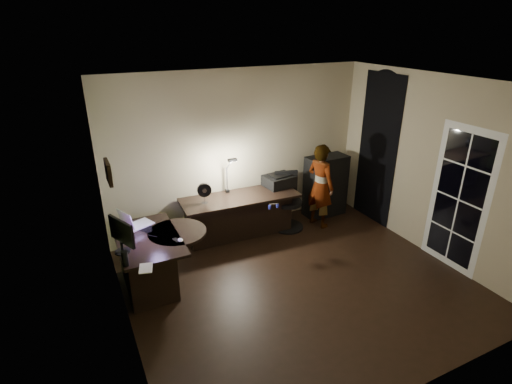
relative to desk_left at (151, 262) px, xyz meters
name	(u,v)px	position (x,y,z in m)	size (l,w,h in m)	color
floor	(299,283)	(1.83, -0.85, -0.38)	(4.50, 4.00, 0.01)	black
ceiling	(309,84)	(1.83, -0.85, 2.33)	(4.50, 4.00, 0.01)	silver
wall_back	(239,151)	(1.83, 1.15, 0.98)	(4.50, 0.01, 2.70)	tan
wall_front	(430,279)	(1.83, -2.86, 0.98)	(4.50, 0.01, 2.70)	tan
wall_left	(117,232)	(-0.42, -0.85, 0.98)	(0.01, 4.00, 2.70)	tan
wall_right	(432,167)	(4.08, -0.85, 0.98)	(0.01, 4.00, 2.70)	tan
green_wall_overlay	(119,232)	(-0.41, -0.85, 0.98)	(0.00, 4.00, 2.70)	#4C602A
arched_doorway	(377,150)	(4.07, 0.30, 0.93)	(0.01, 0.90, 2.60)	black
french_door	(459,200)	(4.07, -1.40, 0.68)	(0.02, 0.92, 2.10)	white
framed_picture	(108,172)	(-0.39, -0.40, 1.48)	(0.04, 0.30, 0.25)	black
desk_left	(151,262)	(0.00, 0.00, 0.00)	(0.79, 1.28, 0.74)	black
desk_right	(240,216)	(1.65, 0.72, -0.01)	(1.93, 0.68, 0.73)	black
cabinet	(325,186)	(3.40, 0.81, 0.20)	(0.75, 0.38, 1.13)	black
laptop_stand	(140,228)	(-0.05, 0.21, 0.42)	(0.25, 0.21, 0.10)	silver
laptop	(139,217)	(-0.05, 0.21, 0.59)	(0.35, 0.33, 0.24)	silver
monitor	(121,241)	(-0.35, -0.22, 0.52)	(0.10, 0.48, 0.32)	black
mouse	(180,240)	(0.36, -0.28, 0.38)	(0.06, 0.10, 0.04)	silver
phone	(176,240)	(0.32, -0.23, 0.37)	(0.06, 0.11, 0.01)	black
pen	(153,236)	(0.07, 0.01, 0.37)	(0.01, 0.13, 0.01)	black
speaker	(125,259)	(-0.36, -0.54, 0.46)	(0.08, 0.08, 0.20)	black
notepad	(146,268)	(-0.17, -0.70, 0.37)	(0.15, 0.21, 0.01)	silver
desk_fan	(204,193)	(1.05, 0.75, 0.51)	(0.22, 0.12, 0.34)	black
headphones	(274,206)	(1.94, 0.11, 0.38)	(0.17, 0.07, 0.08)	navy
printer	(279,180)	(2.44, 0.85, 0.45)	(0.50, 0.39, 0.22)	black
desk_lamp	(227,173)	(1.53, 0.98, 0.70)	(0.18, 0.33, 0.72)	black
office_chair	(288,202)	(2.51, 0.63, 0.12)	(0.55, 0.55, 0.98)	black
person	(320,186)	(3.06, 0.49, 0.37)	(0.53, 0.35, 1.49)	#D8A88C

